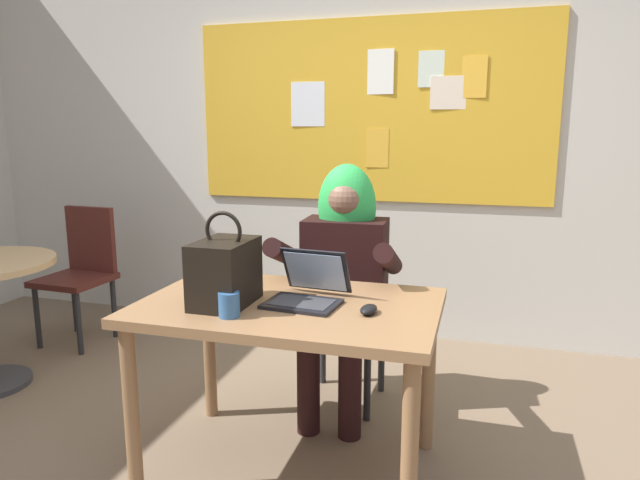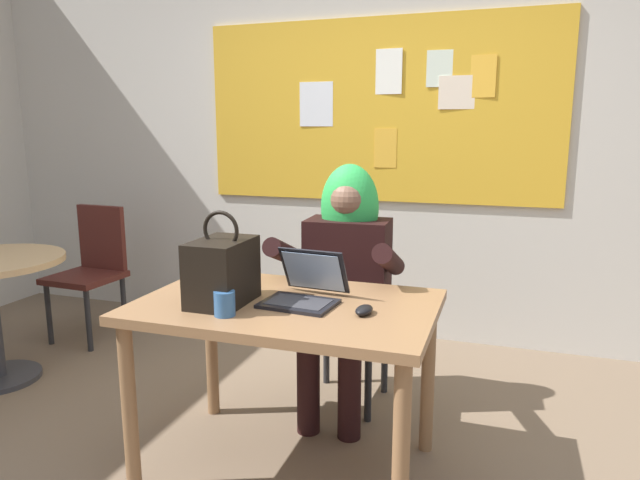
# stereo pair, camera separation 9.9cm
# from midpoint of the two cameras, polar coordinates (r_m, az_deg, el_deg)

# --- Properties ---
(wall_back_bulletin) EXTENTS (6.17, 1.97, 2.96)m
(wall_back_bulletin) POSITION_cam_midpoint_polar(r_m,az_deg,el_deg) (3.94, 6.61, 11.82)
(wall_back_bulletin) COLOR beige
(wall_back_bulletin) RESTS_ON ground
(desk_main) EXTENTS (1.21, 0.79, 0.74)m
(desk_main) POSITION_cam_midpoint_polar(r_m,az_deg,el_deg) (2.35, -2.17, -8.54)
(desk_main) COLOR #8E6642
(desk_main) RESTS_ON ground
(chair_at_desk) EXTENTS (0.43, 0.43, 0.91)m
(chair_at_desk) POSITION_cam_midpoint_polar(r_m,az_deg,el_deg) (3.05, 4.06, -6.47)
(chair_at_desk) COLOR #2D3347
(chair_at_desk) RESTS_ON ground
(person_costumed) EXTENTS (0.61, 0.62, 1.26)m
(person_costumed) POSITION_cam_midpoint_polar(r_m,az_deg,el_deg) (2.87, 3.49, -2.80)
(person_costumed) COLOR black
(person_costumed) RESTS_ON ground
(laptop) EXTENTS (0.31, 0.33, 0.21)m
(laptop) POSITION_cam_midpoint_polar(r_m,az_deg,el_deg) (2.31, -0.34, -5.08)
(laptop) COLOR black
(laptop) RESTS_ON desk_main
(computer_mouse) EXTENTS (0.07, 0.11, 0.03)m
(computer_mouse) POSITION_cam_midpoint_polar(r_m,az_deg,el_deg) (2.17, 5.76, -7.03)
(computer_mouse) COLOR black
(computer_mouse) RESTS_ON desk_main
(handbag) EXTENTS (0.20, 0.30, 0.38)m
(handbag) POSITION_cam_midpoint_polar(r_m,az_deg,el_deg) (2.29, -8.59, -3.08)
(handbag) COLOR black
(handbag) RESTS_ON desk_main
(coffee_mug) EXTENTS (0.08, 0.08, 0.09)m
(coffee_mug) POSITION_cam_midpoint_polar(r_m,az_deg,el_deg) (2.16, -8.28, -6.34)
(coffee_mug) COLOR #336099
(coffee_mug) RESTS_ON desk_main
(chair_spare_by_window) EXTENTS (0.44, 0.44, 0.91)m
(chair_spare_by_window) POSITION_cam_midpoint_polar(r_m,az_deg,el_deg) (4.21, -21.28, -2.31)
(chair_spare_by_window) COLOR #4C1E19
(chair_spare_by_window) RESTS_ON ground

